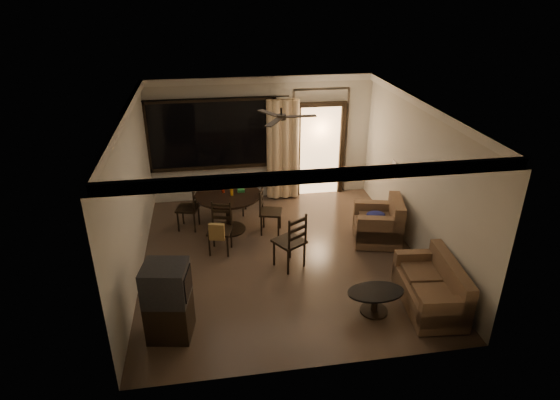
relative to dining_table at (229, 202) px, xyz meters
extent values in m
plane|color=#7F6651|center=(0.87, -1.20, -0.64)|extent=(5.50, 5.50, 0.00)
plane|color=beige|center=(0.87, 1.55, 0.76)|extent=(5.00, 0.00, 5.00)
plane|color=beige|center=(0.87, -3.95, 0.76)|extent=(5.00, 0.00, 5.00)
plane|color=beige|center=(-1.63, -1.20, 0.76)|extent=(0.00, 5.50, 5.50)
plane|color=beige|center=(3.37, -1.20, 0.76)|extent=(0.00, 5.50, 5.50)
plane|color=white|center=(0.87, -1.20, 2.16)|extent=(5.50, 5.50, 0.00)
cube|color=black|center=(-0.23, 1.52, 0.94)|extent=(2.70, 0.04, 1.45)
cylinder|color=black|center=(-0.13, 1.43, 1.74)|extent=(3.20, 0.03, 0.03)
cube|color=#FFC684|center=(2.22, 1.51, 0.41)|extent=(0.91, 0.03, 2.08)
cube|color=white|center=(3.35, -0.15, 0.66)|extent=(0.02, 0.18, 0.12)
cylinder|color=black|center=(0.87, -1.20, 2.10)|extent=(0.03, 0.03, 0.12)
cylinder|color=black|center=(0.87, -1.20, 2.01)|extent=(0.16, 0.16, 0.08)
cylinder|color=black|center=(0.00, 0.00, 0.15)|extent=(1.30, 1.30, 0.04)
cylinder|color=black|center=(0.00, 0.00, -0.24)|extent=(0.13, 0.13, 0.76)
cylinder|color=black|center=(0.00, 0.00, -0.62)|extent=(0.65, 0.65, 0.03)
cylinder|color=maroon|center=(-0.09, 0.08, 0.28)|extent=(0.06, 0.06, 0.22)
cylinder|color=orange|center=(0.07, -0.08, 0.26)|extent=(0.06, 0.06, 0.18)
cube|color=#237530|center=(0.26, 0.06, 0.20)|extent=(0.14, 0.10, 0.05)
cube|color=black|center=(-0.82, 0.22, -0.19)|extent=(0.51, 0.51, 0.04)
cube|color=black|center=(0.82, -0.22, -0.19)|extent=(0.51, 0.51, 0.04)
cube|color=black|center=(-0.22, -0.82, -0.19)|extent=(0.51, 0.51, 0.04)
cube|color=#9E8944|center=(-0.28, -1.04, -0.09)|extent=(0.29, 0.15, 0.32)
cube|color=black|center=(0.20, 0.77, -0.19)|extent=(0.51, 0.51, 0.04)
cube|color=black|center=(-1.03, -2.98, -0.33)|extent=(0.69, 0.64, 0.61)
cube|color=black|center=(-1.03, -2.98, 0.25)|extent=(0.69, 0.64, 0.55)
cube|color=black|center=(-0.73, -3.04, 0.25)|extent=(0.09, 0.43, 0.37)
cube|color=#422B1E|center=(2.92, -2.96, -0.44)|extent=(0.90, 1.51, 0.36)
cube|color=#422B1E|center=(3.21, -2.99, -0.15)|extent=(0.32, 1.45, 0.58)
cube|color=#422B1E|center=(2.85, -3.60, -0.26)|extent=(0.78, 0.24, 0.45)
cube|color=#422B1E|center=(2.98, -2.33, -0.26)|extent=(0.78, 0.24, 0.45)
cube|color=#422B1E|center=(2.87, -2.96, -0.24)|extent=(0.66, 1.30, 0.11)
cube|color=#422B1E|center=(2.81, -0.90, -0.41)|extent=(1.04, 1.04, 0.41)
cube|color=#422B1E|center=(3.13, -0.98, -0.08)|extent=(0.40, 0.89, 0.66)
cube|color=#422B1E|center=(2.73, -1.24, -0.21)|extent=(0.89, 0.38, 0.51)
cube|color=#422B1E|center=(2.89, -0.57, -0.21)|extent=(0.89, 0.38, 0.51)
cube|color=#422B1E|center=(2.76, -0.89, -0.18)|extent=(0.75, 0.79, 0.12)
ellipsoid|color=navy|center=(2.76, -0.89, -0.07)|extent=(0.37, 0.31, 0.11)
ellipsoid|color=black|center=(2.04, -2.97, -0.27)|extent=(0.88, 0.53, 0.03)
cylinder|color=black|center=(2.04, -2.97, -0.45)|extent=(0.10, 0.10, 0.35)
cylinder|color=black|center=(2.04, -2.97, -0.62)|extent=(0.43, 0.43, 0.03)
cube|color=black|center=(0.96, -1.50, -0.14)|extent=(0.64, 0.64, 0.04)
camera|label=1|loc=(-0.32, -8.47, 4.02)|focal=30.00mm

